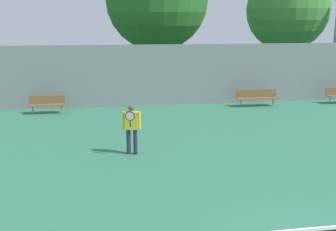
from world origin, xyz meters
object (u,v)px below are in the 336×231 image
tennis_player (132,126)px  bench_adjacent_court (47,103)px  tree_green_broad (288,10)px  bench_courtside_near (257,96)px

tennis_player → bench_adjacent_court: 7.53m
tree_green_broad → bench_courtside_near: bearing=-125.3°
bench_courtside_near → tree_green_broad: (4.22, 5.96, 4.51)m
tennis_player → bench_courtside_near: size_ratio=0.76×
tennis_player → bench_adjacent_court: size_ratio=1.00×
bench_adjacent_court → tree_green_broad: (14.72, 5.96, 4.52)m
tennis_player → tree_green_broad: (11.14, 12.56, 4.10)m
bench_adjacent_court → tennis_player: bearing=-61.5°
bench_courtside_near → tree_green_broad: size_ratio=0.28×
bench_adjacent_court → tree_green_broad: bearing=22.0°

